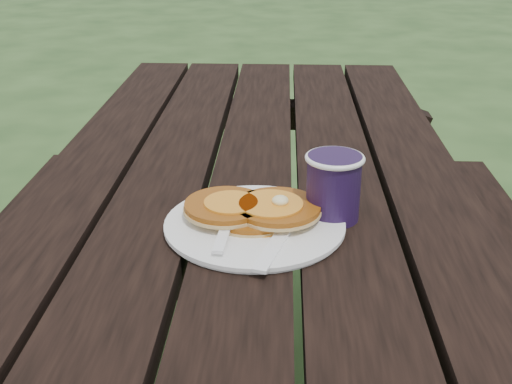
{
  "coord_description": "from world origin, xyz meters",
  "views": [
    {
      "loc": [
        0.05,
        -0.99,
        1.19
      ],
      "look_at": [
        0.02,
        -0.13,
        0.8
      ],
      "focal_mm": 45.0,
      "sensor_mm": 36.0,
      "label": 1
    }
  ],
  "objects_px": {
    "picnic_table": "(251,366)",
    "pancake_stack": "(253,209)",
    "coffee_cup": "(334,183)",
    "plate": "(255,225)"
  },
  "relations": [
    {
      "from": "picnic_table",
      "to": "pancake_stack",
      "type": "relative_size",
      "value": 8.9
    },
    {
      "from": "pancake_stack",
      "to": "coffee_cup",
      "type": "bearing_deg",
      "value": 12.65
    },
    {
      "from": "pancake_stack",
      "to": "picnic_table",
      "type": "bearing_deg",
      "value": 94.86
    },
    {
      "from": "picnic_table",
      "to": "plate",
      "type": "relative_size",
      "value": 6.97
    },
    {
      "from": "plate",
      "to": "pancake_stack",
      "type": "distance_m",
      "value": 0.02
    },
    {
      "from": "picnic_table",
      "to": "pancake_stack",
      "type": "bearing_deg",
      "value": -85.14
    },
    {
      "from": "pancake_stack",
      "to": "coffee_cup",
      "type": "xyz_separation_m",
      "value": [
        0.12,
        0.03,
        0.03
      ]
    },
    {
      "from": "plate",
      "to": "picnic_table",
      "type": "bearing_deg",
      "value": 95.46
    },
    {
      "from": "plate",
      "to": "pancake_stack",
      "type": "xyz_separation_m",
      "value": [
        -0.0,
        0.01,
        0.02
      ]
    },
    {
      "from": "plate",
      "to": "coffee_cup",
      "type": "height_order",
      "value": "coffee_cup"
    }
  ]
}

